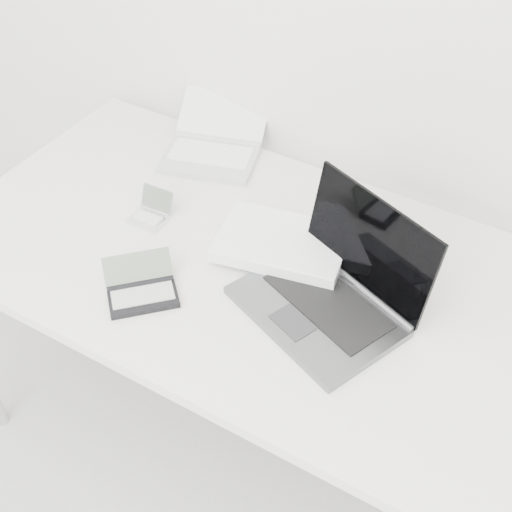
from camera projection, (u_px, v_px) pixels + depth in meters
The scene contains 5 objects.
desk at pixel (276, 284), 1.66m from camera, with size 1.60×0.80×0.73m.
laptop_large at pixel (310, 269), 1.57m from camera, with size 0.54×0.43×0.23m.
netbook_open_white at pixel (214, 146), 1.95m from camera, with size 0.33×0.37×0.10m.
pda_silver at pixel (151, 214), 1.75m from camera, with size 0.09×0.09×0.07m.
palmtop_charcoal at pixel (142, 291), 1.55m from camera, with size 0.20×0.20×0.07m.
Camera 1 is at (0.56, 0.52, 1.86)m, focal length 50.00 mm.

